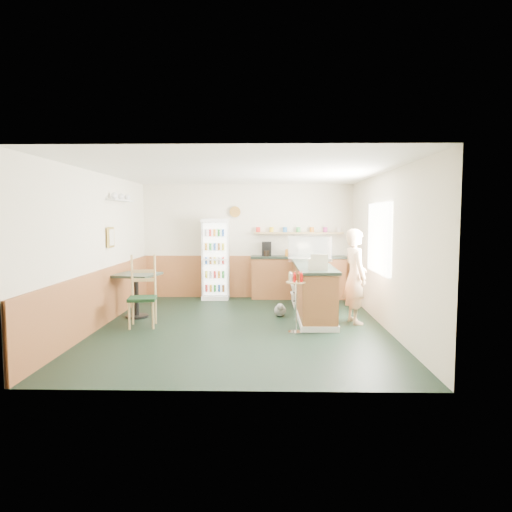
{
  "coord_description": "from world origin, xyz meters",
  "views": [
    {
      "loc": [
        0.43,
        -7.9,
        1.93
      ],
      "look_at": [
        0.25,
        0.6,
        1.2
      ],
      "focal_mm": 32.0,
      "sensor_mm": 36.0,
      "label": 1
    }
  ],
  "objects_px": {
    "cash_register": "(318,264)",
    "cafe_chair": "(144,289)",
    "shopkeeper": "(355,276)",
    "cafe_table": "(136,287)",
    "condiment_stand": "(296,292)",
    "display_case": "(310,249)",
    "drinks_fridge": "(216,259)"
  },
  "relations": [
    {
      "from": "drinks_fridge",
      "to": "cash_register",
      "type": "height_order",
      "value": "drinks_fridge"
    },
    {
      "from": "drinks_fridge",
      "to": "display_case",
      "type": "height_order",
      "value": "drinks_fridge"
    },
    {
      "from": "display_case",
      "to": "cafe_chair",
      "type": "height_order",
      "value": "display_case"
    },
    {
      "from": "shopkeeper",
      "to": "cafe_table",
      "type": "xyz_separation_m",
      "value": [
        -4.1,
        0.39,
        -0.26
      ]
    },
    {
      "from": "cafe_chair",
      "to": "shopkeeper",
      "type": "bearing_deg",
      "value": -3.65
    },
    {
      "from": "cash_register",
      "to": "cafe_chair",
      "type": "height_order",
      "value": "cafe_chair"
    },
    {
      "from": "drinks_fridge",
      "to": "condiment_stand",
      "type": "xyz_separation_m",
      "value": [
        1.68,
        -3.14,
        -0.26
      ]
    },
    {
      "from": "cafe_table",
      "to": "shopkeeper",
      "type": "bearing_deg",
      "value": -5.43
    },
    {
      "from": "drinks_fridge",
      "to": "condiment_stand",
      "type": "distance_m",
      "value": 3.57
    },
    {
      "from": "cash_register",
      "to": "shopkeeper",
      "type": "bearing_deg",
      "value": 28.84
    },
    {
      "from": "cash_register",
      "to": "cafe_chair",
      "type": "bearing_deg",
      "value": -172.42
    },
    {
      "from": "drinks_fridge",
      "to": "cafe_chair",
      "type": "xyz_separation_m",
      "value": [
        -0.98,
        -2.7,
        -0.29
      ]
    },
    {
      "from": "condiment_stand",
      "to": "cafe_chair",
      "type": "xyz_separation_m",
      "value": [
        -2.66,
        0.45,
        -0.02
      ]
    },
    {
      "from": "display_case",
      "to": "condiment_stand",
      "type": "xyz_separation_m",
      "value": [
        -0.42,
        -2.05,
        -0.58
      ]
    },
    {
      "from": "shopkeeper",
      "to": "cafe_chair",
      "type": "xyz_separation_m",
      "value": [
        -3.78,
        -0.26,
        -0.2
      ]
    },
    {
      "from": "condiment_stand",
      "to": "cafe_chair",
      "type": "height_order",
      "value": "cafe_chair"
    },
    {
      "from": "cash_register",
      "to": "condiment_stand",
      "type": "relative_size",
      "value": 0.35
    },
    {
      "from": "display_case",
      "to": "shopkeeper",
      "type": "xyz_separation_m",
      "value": [
        0.7,
        -1.34,
        -0.41
      ]
    },
    {
      "from": "cafe_table",
      "to": "condiment_stand",
      "type": "bearing_deg",
      "value": -20.25
    },
    {
      "from": "condiment_stand",
      "to": "cafe_table",
      "type": "relative_size",
      "value": 1.09
    },
    {
      "from": "drinks_fridge",
      "to": "condiment_stand",
      "type": "relative_size",
      "value": 1.89
    },
    {
      "from": "cash_register",
      "to": "cafe_table",
      "type": "bearing_deg",
      "value": 176.72
    },
    {
      "from": "cafe_table",
      "to": "display_case",
      "type": "bearing_deg",
      "value": 15.6
    },
    {
      "from": "drinks_fridge",
      "to": "cafe_chair",
      "type": "height_order",
      "value": "drinks_fridge"
    },
    {
      "from": "drinks_fridge",
      "to": "shopkeeper",
      "type": "xyz_separation_m",
      "value": [
        2.8,
        -2.43,
        -0.09
      ]
    },
    {
      "from": "drinks_fridge",
      "to": "cafe_table",
      "type": "height_order",
      "value": "drinks_fridge"
    },
    {
      "from": "cafe_chair",
      "to": "condiment_stand",
      "type": "bearing_deg",
      "value": -17.16
    },
    {
      "from": "shopkeeper",
      "to": "display_case",
      "type": "bearing_deg",
      "value": 16.08
    },
    {
      "from": "drinks_fridge",
      "to": "display_case",
      "type": "relative_size",
      "value": 2.1
    },
    {
      "from": "condiment_stand",
      "to": "cafe_chair",
      "type": "bearing_deg",
      "value": 170.48
    },
    {
      "from": "cash_register",
      "to": "cafe_table",
      "type": "height_order",
      "value": "cash_register"
    },
    {
      "from": "cafe_table",
      "to": "cafe_chair",
      "type": "bearing_deg",
      "value": -63.96
    }
  ]
}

